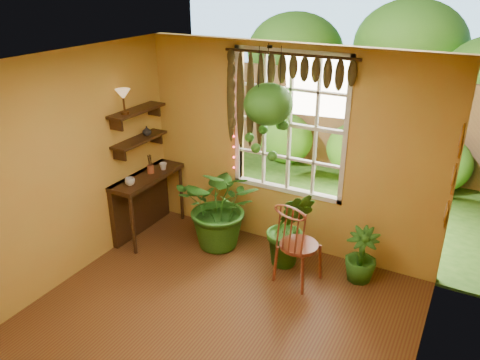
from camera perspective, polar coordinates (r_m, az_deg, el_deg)
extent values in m
plane|color=brown|center=(5.03, -5.51, -19.37)|extent=(4.50, 4.50, 0.00)
plane|color=silver|center=(3.75, -7.15, 12.33)|extent=(4.50, 4.50, 0.00)
plane|color=gold|center=(6.03, 5.83, 3.48)|extent=(4.00, 0.00, 4.00)
plane|color=gold|center=(5.51, -23.71, -0.53)|extent=(0.00, 4.50, 4.50)
plane|color=gold|center=(3.65, 21.51, -12.95)|extent=(0.00, 4.50, 4.50)
cube|color=white|center=(5.95, 6.09, 6.73)|extent=(1.52, 0.10, 1.86)
cube|color=white|center=(5.97, 6.20, 6.81)|extent=(1.38, 0.01, 1.78)
cylinder|color=#38230F|center=(5.65, 6.04, 15.00)|extent=(1.70, 0.04, 0.04)
cube|color=#38230F|center=(6.57, -11.24, 0.36)|extent=(0.40, 1.20, 0.06)
cube|color=#38230F|center=(6.84, -12.01, -2.61)|extent=(0.08, 1.18, 0.90)
cylinder|color=#38230F|center=(6.29, -12.92, -5.35)|extent=(0.05, 0.05, 0.86)
cylinder|color=#38230F|center=(7.05, -7.16, -1.59)|extent=(0.05, 0.05, 0.86)
cube|color=#38230F|center=(6.43, -12.14, 4.83)|extent=(0.25, 0.90, 0.04)
cube|color=#38230F|center=(6.31, -12.45, 8.26)|extent=(0.25, 0.90, 0.04)
cube|color=#244E16|center=(11.02, 15.77, 4.65)|extent=(14.00, 10.00, 0.04)
cube|color=#906344|center=(9.07, 13.69, 6.93)|extent=(12.00, 0.10, 1.80)
plane|color=#82AEDA|center=(12.38, 18.63, 13.89)|extent=(12.00, 0.00, 12.00)
cylinder|color=maroon|center=(5.64, 7.19, -7.90)|extent=(0.55, 0.55, 0.04)
torus|color=maroon|center=(5.24, 6.26, -3.90)|extent=(0.44, 0.13, 0.44)
imported|color=#164C14|center=(6.24, -2.26, -3.13)|extent=(1.28, 1.17, 1.22)
imported|color=#164C14|center=(5.90, 6.08, -5.86)|extent=(0.71, 0.64, 1.06)
imported|color=#164C14|center=(5.86, 14.55, -8.86)|extent=(0.39, 0.39, 0.69)
ellipsoid|color=black|center=(5.67, 3.45, 8.34)|extent=(0.35, 0.35, 0.21)
ellipsoid|color=#164C14|center=(5.64, 3.47, 9.21)|extent=(0.59, 0.59, 0.51)
imported|color=silver|center=(6.27, -13.27, -0.18)|extent=(0.17, 0.17, 0.10)
imported|color=beige|center=(6.68, -9.34, 1.66)|extent=(0.11, 0.11, 0.10)
cylinder|color=#97482C|center=(6.59, -10.85, 1.31)|extent=(0.09, 0.09, 0.11)
imported|color=#B2AD99|center=(6.51, -11.30, 5.90)|extent=(0.13, 0.13, 0.13)
cylinder|color=brown|center=(6.12, -13.86, 7.95)|extent=(0.11, 0.11, 0.03)
cylinder|color=brown|center=(6.09, -13.95, 8.86)|extent=(0.03, 0.03, 0.19)
cone|color=slate|center=(6.06, -14.08, 10.11)|extent=(0.19, 0.19, 0.13)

